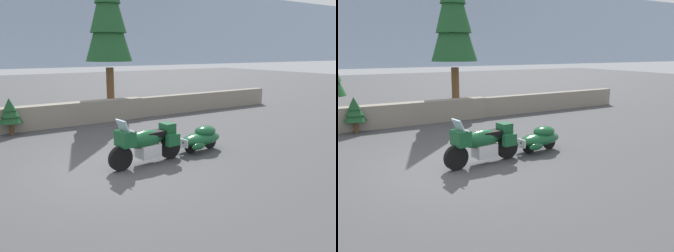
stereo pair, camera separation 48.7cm
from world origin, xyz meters
TOP-DOWN VIEW (x-y plane):
  - ground_plane at (0.00, 0.00)m, footprint 80.00×80.00m
  - stone_guard_wall at (0.10, 6.13)m, footprint 24.00×0.58m
  - touring_motorcycle at (0.91, -0.06)m, footprint 2.31×0.90m
  - car_shaped_trailer at (2.97, 0.17)m, footprint 2.23×0.88m
  - pine_tree_tall at (3.20, 7.44)m, footprint 2.17×2.17m
  - pine_sapling_near at (-1.56, 5.67)m, footprint 0.84×0.84m

SIDE VIEW (x-z plane):
  - ground_plane at x=0.00m, z-range 0.00..0.00m
  - car_shaped_trailer at x=2.97m, z-range 0.03..0.79m
  - stone_guard_wall at x=0.10m, z-range -0.02..0.91m
  - touring_motorcycle at x=0.91m, z-range -0.04..1.29m
  - pine_sapling_near at x=-1.56m, z-range 0.17..1.52m
  - pine_tree_tall at x=3.20m, z-range 0.98..8.77m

